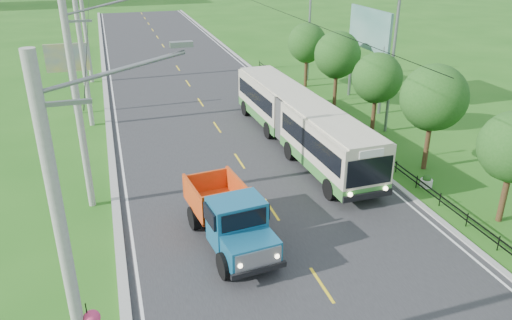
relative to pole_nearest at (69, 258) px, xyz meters
name	(u,v)px	position (x,y,z in m)	size (l,w,h in m)	color
ground	(322,285)	(8.24, 3.00, -4.94)	(240.00, 240.00, 0.00)	#205B15
road	(211,118)	(8.24, 23.00, -4.93)	(14.00, 120.00, 0.02)	#28282B
curb_left	(109,127)	(1.04, 23.00, -4.86)	(0.40, 120.00, 0.15)	#9E9E99
curb_right	(302,109)	(15.39, 23.00, -4.89)	(0.30, 120.00, 0.10)	#9E9E99
edge_line_left	(117,127)	(1.59, 23.00, -4.91)	(0.12, 120.00, 0.00)	silver
edge_line_right	(296,110)	(14.89, 23.00, -4.91)	(0.12, 120.00, 0.00)	silver
centre_dash	(322,285)	(8.24, 3.00, -4.91)	(0.12, 2.20, 0.00)	yellow
railing_right	(348,131)	(16.24, 17.00, -4.64)	(0.04, 40.00, 0.60)	black
pole_nearest	(69,258)	(0.00, 0.00, 0.00)	(3.51, 0.44, 10.00)	gray
pole_near	(78,106)	(-0.02, 12.00, 0.16)	(3.51, 0.32, 10.00)	gray
pole_mid	(83,53)	(-0.02, 24.00, 0.16)	(3.51, 0.32, 10.00)	gray
pole_far	(85,25)	(-0.02, 36.00, 0.16)	(3.51, 0.32, 10.00)	gray
tree_third	(433,100)	(18.10, 11.14, -0.95)	(3.60, 3.62, 6.00)	#382314
tree_fourth	(377,80)	(18.10, 17.14, -1.35)	(3.24, 3.31, 5.40)	#382314
tree_fifth	(337,57)	(18.10, 23.14, -1.08)	(3.48, 3.52, 5.80)	#382314
tree_back	(307,45)	(18.10, 29.14, -1.28)	(3.30, 3.36, 5.50)	#382314
streetlight_mid	(391,60)	(18.88, 17.00, -0.03)	(3.02, 0.20, 9.07)	slate
streetlight_far	(308,26)	(18.88, 31.00, -0.03)	(3.02, 0.20, 9.07)	slate
planter_near	(426,182)	(16.84, 9.00, -4.65)	(0.64, 0.64, 0.67)	silver
planter_mid	(356,130)	(16.84, 17.00, -4.65)	(0.64, 0.64, 0.67)	silver
planter_far	(310,97)	(16.84, 25.00, -4.65)	(0.64, 0.64, 0.67)	silver
billboard_left	(68,62)	(-1.26, 27.00, -1.07)	(3.00, 0.20, 5.20)	slate
billboard_right	(369,35)	(20.54, 23.00, 0.41)	(0.24, 6.00, 7.30)	slate
bus	(299,118)	(12.32, 16.00, -3.02)	(3.33, 16.65, 3.20)	#387F33
dump_truck	(230,215)	(5.61, 6.73, -3.50)	(2.99, 6.26, 2.54)	#15597F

